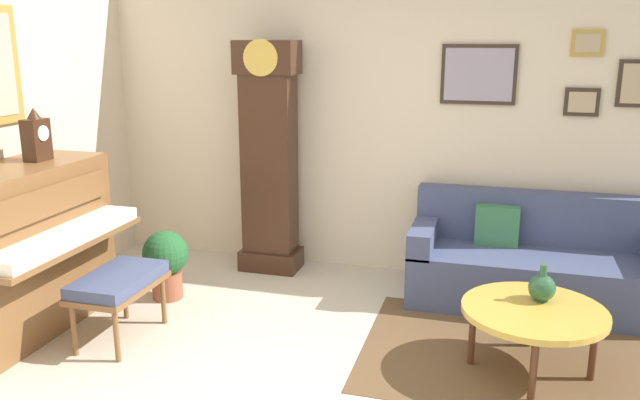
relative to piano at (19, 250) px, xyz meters
The scene contains 10 objects.
wall_back 3.11m from the piano, 41.48° to the left, with size 5.30×0.13×2.80m.
area_rug 3.52m from the piano, ahead, with size 2.10×1.50×0.01m, color brown.
piano is the anchor object (origin of this frame).
piano_bench 0.76m from the piano, ahead, with size 0.42×0.70×0.48m.
grandfather_clock 2.12m from the piano, 53.08° to the left, with size 0.52×0.34×2.03m.
couch 3.83m from the piano, 23.65° to the left, with size 1.90×0.80×0.84m.
coffee_table 3.48m from the piano, ahead, with size 0.88×0.88×0.43m.
mantel_clock 0.81m from the piano, 89.64° to the left, with size 0.13×0.18×0.38m.
green_jug 3.54m from the piano, ahead, with size 0.17×0.17×0.24m.
potted_plant 1.09m from the piano, 49.29° to the left, with size 0.36×0.36×0.56m.
Camera 1 is at (0.96, -3.08, 2.05)m, focal length 35.91 mm.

